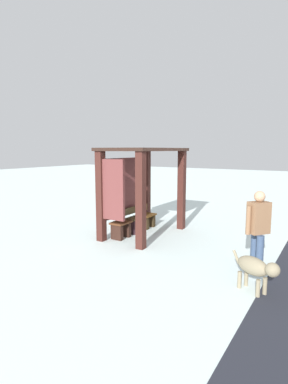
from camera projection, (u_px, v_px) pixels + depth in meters
ground_plane at (144, 234)px, 8.72m from camera, size 60.00×60.00×0.00m
bus_shelter at (137, 177)px, 8.51m from camera, size 2.55×1.54×2.44m
bench_left_inside at (121, 227)px, 8.30m from camera, size 0.57×0.39×0.74m
bench_center_inside at (134, 223)px, 8.86m from camera, size 0.57×0.36×0.73m
bench_right_inside at (146, 219)px, 9.42m from camera, size 0.57×0.38×0.70m
person_walking at (258, 226)px, 5.93m from camera, size 0.54×0.44×1.61m
dog at (256, 268)px, 5.10m from camera, size 0.55×0.87×0.63m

